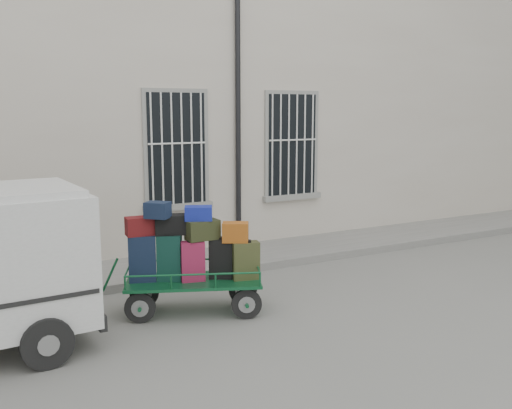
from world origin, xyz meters
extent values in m
plane|color=slate|center=(0.00, 0.00, 0.00)|extent=(80.00, 80.00, 0.00)
cube|color=beige|center=(0.00, 5.50, 3.00)|extent=(24.00, 5.00, 6.00)
cylinder|color=black|center=(0.95, 2.92, 2.80)|extent=(0.11, 0.11, 5.60)
cube|color=black|center=(-0.40, 2.98, 2.25)|extent=(1.20, 0.08, 2.20)
cube|color=gray|center=(-0.40, 2.96, 1.09)|extent=(1.45, 0.22, 0.12)
cube|color=black|center=(2.30, 2.98, 2.25)|extent=(1.20, 0.08, 2.20)
cube|color=gray|center=(2.30, 2.96, 1.09)|extent=(1.45, 0.22, 0.12)
cube|color=slate|center=(0.00, 2.20, 0.07)|extent=(24.00, 1.70, 0.15)
cylinder|color=black|center=(-2.17, -0.14, 0.22)|extent=(0.44, 0.22, 0.45)
cylinder|color=gray|center=(-2.17, -0.14, 0.22)|extent=(0.26, 0.17, 0.25)
cylinder|color=black|center=(-1.91, 0.49, 0.22)|extent=(0.44, 0.22, 0.45)
cylinder|color=gray|center=(-1.91, 0.49, 0.22)|extent=(0.26, 0.17, 0.25)
cylinder|color=black|center=(-0.76, -0.72, 0.22)|extent=(0.44, 0.22, 0.45)
cylinder|color=gray|center=(-0.76, -0.72, 0.22)|extent=(0.26, 0.17, 0.25)
cylinder|color=black|center=(-0.50, -0.09, 0.22)|extent=(0.44, 0.22, 0.45)
cylinder|color=gray|center=(-0.50, -0.09, 0.22)|extent=(0.26, 0.17, 0.25)
cube|color=#13532D|center=(-1.33, -0.11, 0.49)|extent=(2.17, 1.58, 0.04)
cylinder|color=#13532D|center=(-2.45, 0.35, 0.63)|extent=(0.25, 0.13, 0.50)
cube|color=#111A34|center=(-2.01, 0.19, 0.86)|extent=(0.45, 0.35, 0.69)
cube|color=black|center=(-2.01, 0.19, 1.22)|extent=(0.19, 0.17, 0.03)
cube|color=#0E322D|center=(-1.65, 0.02, 0.86)|extent=(0.41, 0.36, 0.68)
cube|color=black|center=(-1.65, 0.02, 1.21)|extent=(0.17, 0.15, 0.03)
cube|color=#881853|center=(-1.36, -0.16, 0.81)|extent=(0.38, 0.27, 0.59)
cube|color=black|center=(-1.36, -0.16, 1.12)|extent=(0.17, 0.14, 0.03)
cube|color=black|center=(-0.93, -0.23, 0.82)|extent=(0.40, 0.35, 0.60)
cube|color=black|center=(-0.93, -0.23, 1.13)|extent=(0.17, 0.14, 0.03)
cube|color=#333A1D|center=(-0.63, -0.44, 0.80)|extent=(0.43, 0.30, 0.56)
cube|color=black|center=(-0.63, -0.44, 1.09)|extent=(0.19, 0.16, 0.03)
cube|color=maroon|center=(-2.02, 0.23, 1.34)|extent=(0.43, 0.29, 0.27)
cube|color=black|center=(-1.60, 0.10, 1.34)|extent=(0.52, 0.40, 0.29)
cube|color=#252C16|center=(-1.19, -0.14, 1.26)|extent=(0.49, 0.27, 0.29)
cube|color=#9B451C|center=(-0.75, -0.34, 1.22)|extent=(0.45, 0.40, 0.29)
cube|color=#111A34|center=(-1.81, 0.03, 1.59)|extent=(0.41, 0.41, 0.23)
cube|color=#151F96|center=(-1.23, -0.10, 1.51)|extent=(0.46, 0.39, 0.21)
cube|color=black|center=(-2.92, -0.12, 1.44)|extent=(0.11, 1.28, 0.50)
cube|color=black|center=(-2.93, -0.12, 0.39)|extent=(0.19, 1.69, 0.20)
cube|color=white|center=(-2.89, -0.12, 0.60)|extent=(0.05, 0.38, 0.11)
cylinder|color=black|center=(-3.56, -1.00, 0.31)|extent=(0.63, 0.24, 0.62)
cylinder|color=black|center=(-3.66, 0.67, 0.31)|extent=(0.63, 0.24, 0.62)
camera|label=1|loc=(-4.42, -7.76, 3.02)|focal=40.00mm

